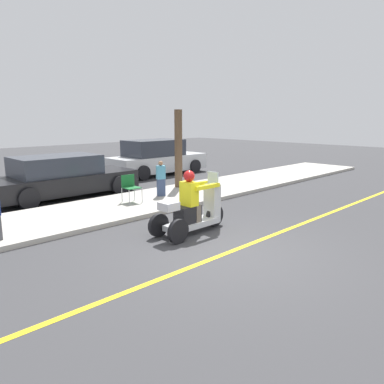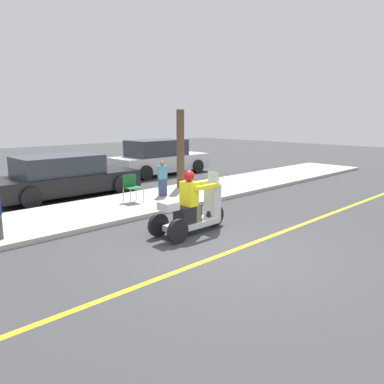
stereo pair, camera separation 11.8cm
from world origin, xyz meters
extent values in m
plane|color=#38383A|center=(0.00, 0.00, 0.00)|extent=(60.00, 60.00, 0.00)
cube|color=gold|center=(0.42, 0.00, 0.00)|extent=(24.00, 0.12, 0.01)
cube|color=#B2ADA3|center=(0.00, 4.60, 0.06)|extent=(28.00, 2.80, 0.12)
cylinder|color=black|center=(1.21, 1.44, 0.27)|extent=(0.54, 0.10, 0.54)
cylinder|color=black|center=(-0.32, 1.11, 0.27)|extent=(0.54, 0.10, 0.54)
cylinder|color=black|center=(-0.32, 1.77, 0.27)|extent=(0.54, 0.10, 0.54)
cube|color=silver|center=(0.42, 1.44, 0.21)|extent=(1.43, 0.46, 0.13)
cube|color=black|center=(0.28, 1.44, 0.48)|extent=(0.57, 0.36, 0.39)
cube|color=silver|center=(1.11, 1.44, 0.61)|extent=(0.24, 0.36, 0.92)
cube|color=silver|center=(1.13, 1.44, 1.22)|extent=(0.03, 0.33, 0.30)
cube|color=silver|center=(-0.30, 1.44, 0.76)|extent=(0.36, 0.36, 0.18)
cube|color=yellow|center=(0.33, 1.44, 0.95)|extent=(0.26, 0.38, 0.55)
sphere|color=red|center=(0.33, 1.44, 1.35)|extent=(0.26, 0.26, 0.26)
cube|color=#726656|center=(0.46, 1.32, 0.48)|extent=(0.14, 0.14, 0.39)
cube|color=#726656|center=(0.46, 1.56, 0.48)|extent=(0.14, 0.14, 0.39)
cube|color=yellow|center=(0.72, 1.24, 1.09)|extent=(0.78, 0.09, 0.09)
cube|color=yellow|center=(0.72, 1.64, 1.09)|extent=(0.78, 0.09, 0.09)
cube|color=#38476B|center=(2.25, 4.73, 0.40)|extent=(0.28, 0.23, 0.56)
cube|color=#4C99B7|center=(2.25, 4.73, 0.90)|extent=(0.31, 0.24, 0.44)
sphere|color=#9E704C|center=(2.25, 4.73, 1.19)|extent=(0.15, 0.15, 0.15)
cylinder|color=#A5A8AD|center=(0.76, 4.42, 0.34)|extent=(0.02, 0.02, 0.44)
cylinder|color=#A5A8AD|center=(1.20, 4.38, 0.34)|extent=(0.02, 0.02, 0.44)
cylinder|color=#A5A8AD|center=(0.80, 4.86, 0.34)|extent=(0.02, 0.02, 0.44)
cylinder|color=#A5A8AD|center=(1.24, 4.82, 0.34)|extent=(0.02, 0.02, 0.44)
cube|color=#19662D|center=(1.00, 4.62, 0.57)|extent=(0.48, 0.48, 0.02)
cube|color=#19662D|center=(1.02, 4.84, 0.75)|extent=(0.44, 0.07, 0.38)
cube|color=black|center=(0.20, 7.38, 0.48)|extent=(4.84, 1.86, 0.60)
cube|color=#2D333D|center=(-0.04, 7.38, 1.09)|extent=(2.66, 1.68, 0.63)
cylinder|color=black|center=(1.78, 6.45, 0.32)|extent=(0.64, 0.22, 0.64)
cylinder|color=black|center=(1.78, 8.31, 0.32)|extent=(0.64, 0.22, 0.64)
cylinder|color=black|center=(-1.37, 6.45, 0.32)|extent=(0.64, 0.22, 0.64)
cylinder|color=black|center=(-1.37, 8.31, 0.32)|extent=(0.64, 0.22, 0.64)
cube|color=silver|center=(5.70, 9.05, 0.54)|extent=(4.79, 1.76, 0.72)
cube|color=#2D333D|center=(5.46, 9.05, 1.26)|extent=(2.64, 1.58, 0.73)
cylinder|color=black|center=(7.25, 8.17, 0.32)|extent=(0.64, 0.22, 0.64)
cylinder|color=black|center=(7.25, 9.93, 0.32)|extent=(0.64, 0.22, 0.64)
cylinder|color=black|center=(4.14, 8.17, 0.32)|extent=(0.64, 0.22, 0.64)
cylinder|color=black|center=(4.14, 9.93, 0.32)|extent=(0.64, 0.22, 0.64)
cylinder|color=brown|center=(3.74, 5.50, 1.52)|extent=(0.28, 0.28, 2.81)
camera|label=1|loc=(-5.49, -4.53, 2.67)|focal=35.00mm
camera|label=2|loc=(-5.41, -4.61, 2.67)|focal=35.00mm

